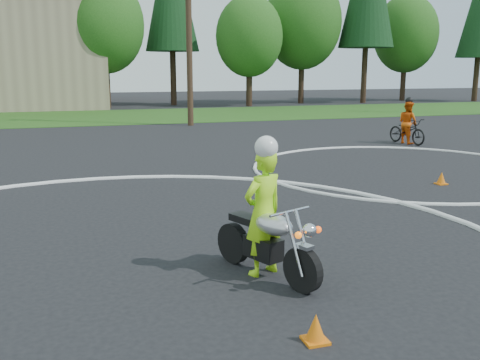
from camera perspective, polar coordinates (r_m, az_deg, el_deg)
name	(u,v)px	position (r m, az deg, el deg)	size (l,w,h in m)	color
grass_strip	(80,117)	(31.47, -16.66, 6.42)	(120.00, 10.00, 0.02)	#1E4714
course_markings	(237,223)	(9.50, -0.38, -4.58)	(19.05, 19.05, 0.12)	silver
primary_motorcycle	(268,242)	(6.98, 2.98, -6.57)	(0.90, 1.80, 1.00)	black
rider_primary_grp	(263,209)	(6.98, 2.52, -3.07)	(0.72, 0.61, 1.86)	#ACF91A
rider_second_grp	(407,127)	(20.46, 17.43, 5.39)	(0.88, 1.83, 1.69)	black
treeline	(278,15)	(42.04, 4.05, 17.12)	(38.20, 8.10, 14.52)	#382619
utility_poles	(189,14)	(26.07, -5.50, 17.26)	(41.60, 1.12, 10.00)	#473321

